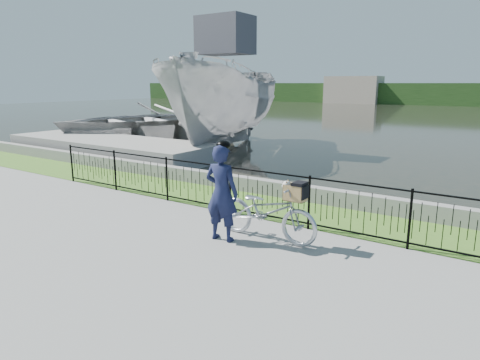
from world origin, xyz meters
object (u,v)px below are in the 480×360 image
Objects in this scene: bicycle_rig at (267,211)px; boat_near at (226,104)px; boat_far at (150,122)px; dock at (109,147)px; cyclist at (222,192)px.

bicycle_rig is 11.50m from boat_near.
boat_far is at bearing 143.71° from bicycle_rig.
boat_near is at bearing 49.72° from dock.
bicycle_rig is at bearing 36.33° from cyclist.
boat_far reaches higher than bicycle_rig.
dock is 11.27m from cyclist.
boat_far is (-11.82, 9.73, 0.03)m from cyclist.
boat_far is (-5.24, 0.44, -1.11)m from boat_near.
boat_far is at bearing 140.56° from cyclist.
cyclist is (9.87, -5.41, 0.61)m from dock.
boat_near is 0.96× the size of boat_far.
bicycle_rig is 0.19× the size of boat_far.
bicycle_rig reaches higher than dock.
cyclist is 15.31m from boat_far.
dock is at bearing -65.62° from boat_far.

